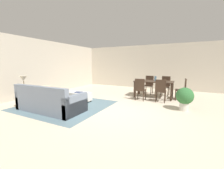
{
  "coord_description": "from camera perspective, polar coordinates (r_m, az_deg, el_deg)",
  "views": [
    {
      "loc": [
        1.82,
        -4.13,
        1.51
      ],
      "look_at": [
        -0.94,
        1.37,
        0.64
      ],
      "focal_mm": 22.91,
      "sensor_mm": 36.0,
      "label": 1
    }
  ],
  "objects": [
    {
      "name": "wall_back",
      "position": [
        9.31,
        15.46,
        6.8
      ],
      "size": [
        9.0,
        0.12,
        2.7
      ],
      "primitive_type": "cube",
      "color": "#BCB2A0",
      "rests_on": "ground_plane"
    },
    {
      "name": "wall_left",
      "position": [
        7.84,
        -27.3,
        6.02
      ],
      "size": [
        0.12,
        11.0,
        2.7
      ],
      "primitive_type": "cube",
      "color": "#BCB2A0",
      "rests_on": "ground_plane"
    },
    {
      "name": "dining_chair_near_left",
      "position": [
        6.07,
        11.17,
        -1.46
      ],
      "size": [
        0.41,
        0.41,
        0.92
      ],
      "color": "#332319",
      "rests_on": "ground_plane"
    },
    {
      "name": "ottoman_table",
      "position": [
        5.98,
        -13.76,
        -4.53
      ],
      "size": [
        1.13,
        0.54,
        0.4
      ],
      "color": "silver",
      "rests_on": "ground_plane"
    },
    {
      "name": "vase_centerpiece",
      "position": [
        6.71,
        16.92,
        2.25
      ],
      "size": [
        0.09,
        0.09,
        0.22
      ],
      "primitive_type": "cylinder",
      "color": "slate",
      "rests_on": "dining_table"
    },
    {
      "name": "dining_chair_near_right",
      "position": [
        5.97,
        18.84,
        -1.9
      ],
      "size": [
        0.41,
        0.41,
        0.92
      ],
      "color": "#332319",
      "rests_on": "ground_plane"
    },
    {
      "name": "couch",
      "position": [
        5.12,
        -23.63,
        -6.41
      ],
      "size": [
        2.24,
        0.98,
        0.86
      ],
      "color": "slate",
      "rests_on": "ground_plane"
    },
    {
      "name": "area_rug",
      "position": [
        5.61,
        -17.98,
        -7.89
      ],
      "size": [
        3.0,
        2.8,
        0.01
      ],
      "primitive_type": "cube",
      "color": "slate",
      "rests_on": "ground_plane"
    },
    {
      "name": "dining_chair_far_right",
      "position": [
        7.54,
        20.58,
        0.01
      ],
      "size": [
        0.42,
        0.42,
        0.92
      ],
      "color": "#332319",
      "rests_on": "ground_plane"
    },
    {
      "name": "dining_chair_head_east",
      "position": [
        6.66,
        26.35,
        -1.31
      ],
      "size": [
        0.42,
        0.42,
        0.92
      ],
      "color": "#332319",
      "rests_on": "ground_plane"
    },
    {
      "name": "potted_plant",
      "position": [
        5.22,
        27.01,
        -4.49
      ],
      "size": [
        0.55,
        0.55,
        0.77
      ],
      "color": "beige",
      "rests_on": "ground_plane"
    },
    {
      "name": "dining_chair_far_left",
      "position": [
        7.63,
        14.53,
        0.36
      ],
      "size": [
        0.41,
        0.41,
        0.92
      ],
      "color": "#332319",
      "rests_on": "ground_plane"
    },
    {
      "name": "dining_table",
      "position": [
        6.78,
        16.34,
        0.6
      ],
      "size": [
        1.68,
        0.88,
        0.76
      ],
      "color": "#332319",
      "rests_on": "ground_plane"
    },
    {
      "name": "table_lamp",
      "position": [
        6.2,
        -31.85,
        1.93
      ],
      "size": [
        0.26,
        0.26,
        0.53
      ],
      "color": "brown",
      "rests_on": "side_table"
    },
    {
      "name": "side_table",
      "position": [
        6.27,
        -31.5,
        -2.89
      ],
      "size": [
        0.4,
        0.4,
        0.57
      ],
      "color": "brown",
      "rests_on": "ground_plane"
    },
    {
      "name": "book_on_ottoman",
      "position": [
        5.81,
        -13.19,
        -3.0
      ],
      "size": [
        0.3,
        0.25,
        0.03
      ],
      "primitive_type": "cube",
      "rotation": [
        0.0,
        0.0,
        0.22
      ],
      "color": "#3F4C72",
      "rests_on": "ottoman_table"
    },
    {
      "name": "ground_plane",
      "position": [
        4.76,
        2.77,
        -10.42
      ],
      "size": [
        10.8,
        10.8,
        0.0
      ],
      "primitive_type": "plane",
      "color": "beige"
    }
  ]
}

